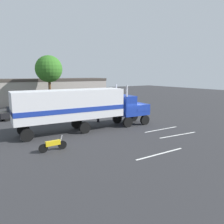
{
  "coord_description": "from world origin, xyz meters",
  "views": [
    {
      "loc": [
        -15.3,
        -18.64,
        5.68
      ],
      "look_at": [
        -2.32,
        0.44,
        1.6
      ],
      "focal_mm": 34.93,
      "sensor_mm": 36.0,
      "label": 1
    }
  ],
  "objects": [
    {
      "name": "motorcycle",
      "position": [
        -10.22,
        -3.39,
        0.48
      ],
      "size": [
        2.11,
        0.25,
        1.12
      ],
      "color": "black",
      "rests_on": "ground_plane"
    },
    {
      "name": "ground_plane",
      "position": [
        0.0,
        0.0,
        0.0
      ],
      "size": [
        120.0,
        120.0,
        0.0
      ],
      "primitive_type": "plane",
      "color": "#2D2D30"
    },
    {
      "name": "lane_stripe_near",
      "position": [
        1.16,
        -3.5,
        0.01
      ],
      "size": [
        4.4,
        0.33,
        0.01
      ],
      "primitive_type": "cube",
      "rotation": [
        0.0,
        0.0,
        -0.04
      ],
      "color": "silver",
      "rests_on": "ground_plane"
    },
    {
      "name": "person_bystander",
      "position": [
        -2.46,
        3.2,
        0.89
      ],
      "size": [
        0.34,
        0.46,
        1.63
      ],
      "color": "black",
      "rests_on": "ground_plane"
    },
    {
      "name": "tree_left",
      "position": [
        -3.28,
        17.7,
        6.41
      ],
      "size": [
        4.45,
        4.45,
        8.67
      ],
      "color": "brown",
      "rests_on": "ground_plane"
    },
    {
      "name": "lane_stripe_mid",
      "position": [
        0.92,
        -5.84,
        0.01
      ],
      "size": [
        4.39,
        0.64,
        0.01
      ],
      "primitive_type": "cube",
      "rotation": [
        0.0,
        0.0,
        -0.11
      ],
      "color": "silver",
      "rests_on": "ground_plane"
    },
    {
      "name": "lane_stripe_far",
      "position": [
        -4.09,
        -8.3,
        0.01
      ],
      "size": [
        4.4,
        0.32,
        0.01
      ],
      "primitive_type": "cube",
      "rotation": [
        0.0,
        0.0,
        -0.04
      ],
      "color": "silver",
      "rests_on": "ground_plane"
    },
    {
      "name": "building_backdrop",
      "position": [
        -1.15,
        24.03,
        2.57
      ],
      "size": [
        22.57,
        7.83,
        4.73
      ],
      "color": "#9E938C",
      "rests_on": "ground_plane"
    },
    {
      "name": "semi_truck",
      "position": [
        -5.83,
        0.72,
        2.52
      ],
      "size": [
        14.32,
        3.7,
        4.5
      ],
      "color": "#193399",
      "rests_on": "ground_plane"
    },
    {
      "name": "parked_car",
      "position": [
        -10.0,
        10.81,
        0.81
      ],
      "size": [
        4.69,
        2.71,
        1.57
      ],
      "color": "black",
      "rests_on": "ground_plane"
    }
  ]
}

